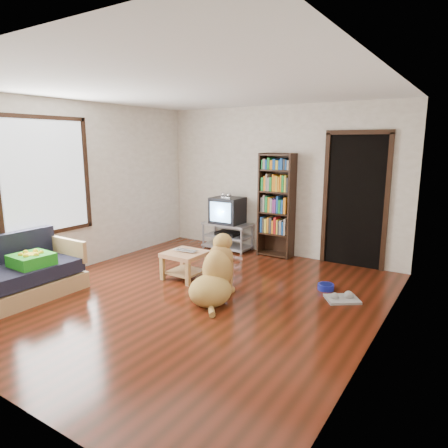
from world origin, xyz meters
The scene contains 17 objects.
ground centered at (0.00, 0.00, 0.00)m, with size 5.00×5.00×0.00m, color #541C0E.
ceiling centered at (0.00, 0.00, 2.60)m, with size 5.00×5.00×0.00m, color white.
wall_back centered at (0.00, 2.50, 1.30)m, with size 4.50×4.50×0.00m, color silver.
wall_left centered at (-2.25, 0.00, 1.30)m, with size 5.00×5.00×0.00m, color silver.
wall_right centered at (2.25, 0.00, 1.30)m, with size 5.00×5.00×0.00m, color silver.
green_cushion centered at (-1.75, -1.12, 0.50)m, with size 0.45×0.45×0.15m, color green.
laptop centered at (-0.54, 0.48, 0.41)m, with size 0.35×0.23×0.03m, color silver.
dog_bowl centered at (1.37, 1.18, 0.04)m, with size 0.22×0.22×0.08m, color #151F96.
grey_rag centered at (1.67, 0.93, 0.01)m, with size 0.40×0.32×0.03m, color gray.
window centered at (-2.23, -0.50, 1.50)m, with size 0.03×1.46×1.70m.
doorway centered at (1.35, 2.48, 1.12)m, with size 1.03×0.05×2.19m.
tv_stand centered at (-0.90, 2.25, 0.27)m, with size 0.90×0.45×0.50m.
crt_tv centered at (-0.90, 2.27, 0.74)m, with size 0.55×0.52×0.58m.
bookshelf centered at (0.05, 2.34, 1.00)m, with size 0.60×0.30×1.80m.
sofa centered at (-1.87, -1.38, 0.26)m, with size 0.80×1.80×0.80m.
coffee_table centered at (-0.54, 0.51, 0.28)m, with size 0.55×0.55×0.40m.
dog centered at (0.29, 0.09, 0.31)m, with size 0.61×0.99×0.85m.
Camera 1 is at (3.01, -3.91, 1.98)m, focal length 32.00 mm.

